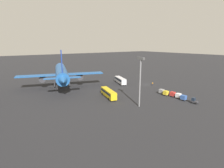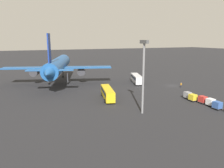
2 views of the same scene
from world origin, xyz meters
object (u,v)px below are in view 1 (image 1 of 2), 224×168
at_px(shuttle_bus_far, 108,93).
at_px(cargo_cart_white, 178,96).
at_px(cargo_cart_yellow, 166,93).
at_px(cargo_cart_grey, 162,91).
at_px(shuttle_bus_near, 120,80).
at_px(airplane, 61,73).
at_px(baggage_tug, 194,101).
at_px(cargo_cart_red, 173,94).
at_px(worker_person, 152,84).
at_px(cargo_cart_blue, 184,97).

height_order(shuttle_bus_far, cargo_cart_white, shuttle_bus_far).
xyz_separation_m(cargo_cart_yellow, cargo_cart_grey, (2.71, -0.62, 0.00)).
height_order(cargo_cart_white, cargo_cart_grey, same).
bearing_deg(shuttle_bus_near, shuttle_bus_far, 149.81).
bearing_deg(shuttle_bus_near, airplane, 87.27).
bearing_deg(baggage_tug, cargo_cart_red, -9.14).
height_order(baggage_tug, cargo_cart_yellow, baggage_tug).
bearing_deg(airplane, baggage_tug, -131.96).
height_order(shuttle_bus_far, baggage_tug, shuttle_bus_far).
relative_size(cargo_cart_yellow, cargo_cart_grey, 1.00).
xyz_separation_m(shuttle_bus_near, worker_person, (-13.56, -10.92, -1.10)).
xyz_separation_m(cargo_cart_red, cargo_cart_yellow, (2.71, 0.95, 0.00)).
distance_m(cargo_cart_red, cargo_cart_yellow, 2.87).
bearing_deg(cargo_cart_white, cargo_cart_grey, 1.67).
height_order(worker_person, cargo_cart_grey, cargo_cart_grey).
height_order(shuttle_bus_near, cargo_cart_blue, shuttle_bus_near).
xyz_separation_m(shuttle_bus_near, cargo_cart_blue, (-37.49, -1.53, -0.78)).
xyz_separation_m(airplane, cargo_cart_red, (-43.53, -31.06, -6.00)).
distance_m(airplane, cargo_cart_grey, 49.32).
xyz_separation_m(shuttle_bus_far, cargo_cart_white, (-17.73, -21.95, -0.74)).
height_order(cargo_cart_red, cargo_cart_grey, same).
relative_size(shuttle_bus_near, shuttle_bus_far, 0.97).
bearing_deg(shuttle_bus_far, worker_person, -69.10).
distance_m(cargo_cart_yellow, cargo_cart_grey, 2.78).
bearing_deg(cargo_cart_blue, cargo_cart_grey, -2.33).
distance_m(baggage_tug, worker_person, 29.56).
distance_m(shuttle_bus_near, baggage_tug, 41.72).
bearing_deg(shuttle_bus_far, airplane, 31.95).
xyz_separation_m(shuttle_bus_far, worker_person, (3.49, -30.67, -1.06)).
xyz_separation_m(airplane, cargo_cart_white, (-46.24, -30.97, -6.00)).
bearing_deg(cargo_cart_white, cargo_cart_yellow, 8.98).
relative_size(airplane, shuttle_bus_near, 3.93).
bearing_deg(worker_person, baggage_tug, 161.92).
relative_size(shuttle_bus_near, cargo_cart_grey, 5.89).
distance_m(baggage_tug, cargo_cart_white, 6.91).
height_order(worker_person, cargo_cart_red, cargo_cart_red).
bearing_deg(airplane, shuttle_bus_near, -93.56).
height_order(worker_person, cargo_cart_blue, cargo_cart_blue).
height_order(cargo_cart_blue, cargo_cart_yellow, same).
xyz_separation_m(worker_person, cargo_cart_blue, (-23.93, 9.40, 0.32)).
bearing_deg(airplane, cargo_cart_blue, -130.08).
bearing_deg(shuttle_bus_near, cargo_cart_white, -157.36).
height_order(shuttle_bus_near, shuttle_bus_far, shuttle_bus_near).
xyz_separation_m(shuttle_bus_near, cargo_cart_yellow, (-29.35, -1.35, -0.78)).
xyz_separation_m(shuttle_bus_near, baggage_tug, (-41.67, -1.75, -1.03)).
bearing_deg(shuttle_bus_near, worker_person, -122.14).
relative_size(worker_person, cargo_cart_red, 0.84).
relative_size(cargo_cart_white, cargo_cart_yellow, 1.00).
bearing_deg(cargo_cart_white, shuttle_bus_near, 3.63).
bearing_deg(worker_person, cargo_cart_blue, 158.56).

